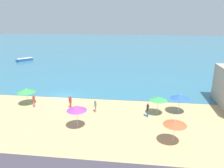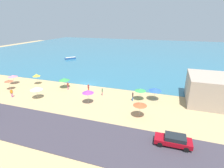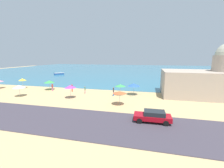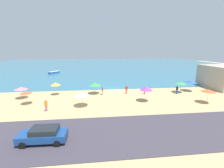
# 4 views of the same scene
# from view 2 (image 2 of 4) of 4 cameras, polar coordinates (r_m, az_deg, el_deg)

# --- Properties ---
(ground_plane) EXTENTS (160.00, 160.00, 0.00)m
(ground_plane) POSITION_cam_2_polar(r_m,az_deg,el_deg) (42.24, -8.51, -0.35)
(ground_plane) COLOR tan
(sea) EXTENTS (150.00, 110.00, 0.05)m
(sea) POSITION_cam_2_polar(r_m,az_deg,el_deg) (93.17, 6.93, 10.91)
(sea) COLOR teal
(sea) RESTS_ON ground_plane
(coastal_road) EXTENTS (80.00, 8.00, 0.06)m
(coastal_road) POSITION_cam_2_polar(r_m,az_deg,el_deg) (28.98, -24.86, -12.11)
(coastal_road) COLOR #3E3843
(coastal_road) RESTS_ON ground_plane
(beach_umbrella_0) EXTENTS (2.19, 2.19, 2.22)m
(beach_umbrella_0) POSITION_cam_2_polar(r_m,az_deg,el_deg) (48.48, -29.68, 2.27)
(beach_umbrella_0) COLOR #B2B2B7
(beach_umbrella_0) RESTS_ON ground_plane
(beach_umbrella_1) EXTENTS (2.30, 2.30, 2.37)m
(beach_umbrella_1) POSITION_cam_2_polar(r_m,az_deg,el_deg) (37.24, -23.51, -1.35)
(beach_umbrella_1) COLOR #B2B2B7
(beach_umbrella_1) RESTS_ON ground_plane
(beach_umbrella_2) EXTENTS (1.79, 1.79, 2.59)m
(beach_umbrella_2) POSITION_cam_2_polar(r_m,az_deg,el_deg) (45.55, -23.47, 2.66)
(beach_umbrella_2) COLOR #B2B2B7
(beach_umbrella_2) RESTS_ON ground_plane
(beach_umbrella_3) EXTENTS (2.42, 2.42, 2.48)m
(beach_umbrella_3) POSITION_cam_2_polar(r_m,az_deg,el_deg) (34.34, 13.90, -1.77)
(beach_umbrella_3) COLOR #B2B2B7
(beach_umbrella_3) RESTS_ON ground_plane
(beach_umbrella_4) EXTENTS (2.20, 2.20, 2.41)m
(beach_umbrella_4) POSITION_cam_2_polar(r_m,az_deg,el_deg) (27.91, 9.14, -6.61)
(beach_umbrella_4) COLOR #B2B2B7
(beach_umbrella_4) RESTS_ON ground_plane
(beach_umbrella_5) EXTENTS (2.43, 2.43, 2.36)m
(beach_umbrella_5) POSITION_cam_2_polar(r_m,az_deg,el_deg) (41.01, -15.36, 1.50)
(beach_umbrella_5) COLOR #B2B2B7
(beach_umbrella_5) RESTS_ON ground_plane
(beach_umbrella_6) EXTENTS (1.79, 1.79, 2.32)m
(beach_umbrella_6) POSITION_cam_2_polar(r_m,az_deg,el_deg) (44.78, -30.72, 0.93)
(beach_umbrella_6) COLOR #B2B2B7
(beach_umbrella_6) RESTS_ON ground_plane
(beach_umbrella_7) EXTENTS (2.17, 2.17, 2.64)m
(beach_umbrella_7) POSITION_cam_2_polar(r_m,az_deg,el_deg) (32.28, -7.88, -2.47)
(beach_umbrella_7) COLOR #B2B2B7
(beach_umbrella_7) RESTS_ON ground_plane
(beach_umbrella_8) EXTENTS (2.17, 2.17, 2.34)m
(beach_umbrella_8) POSITION_cam_2_polar(r_m,az_deg,el_deg) (33.86, 9.24, -1.88)
(beach_umbrella_8) COLOR #B2B2B7
(beach_umbrella_8) RESTS_ON ground_plane
(bather_0) EXTENTS (0.34, 0.54, 1.59)m
(bather_0) POSITION_cam_2_polar(r_m,az_deg,el_deg) (35.90, -3.20, -2.38)
(bather_0) COLOR #E26E88
(bather_0) RESTS_ON ground_plane
(bather_1) EXTENTS (0.31, 0.55, 1.77)m
(bather_1) POSITION_cam_2_polar(r_m,az_deg,el_deg) (33.64, 6.79, -3.89)
(bather_1) COLOR blue
(bather_1) RESTS_ON ground_plane
(bather_2) EXTENTS (0.23, 0.57, 1.74)m
(bather_2) POSITION_cam_2_polar(r_m,az_deg,el_deg) (39.96, -14.22, -0.47)
(bather_2) COLOR #CD619D
(bather_2) RESTS_ON ground_plane
(bather_3) EXTENTS (0.51, 0.36, 1.76)m
(bather_3) POSITION_cam_2_polar(r_m,az_deg,el_deg) (37.90, -7.70, -1.12)
(bather_3) COLOR #E9502F
(bather_3) RESTS_ON ground_plane
(bather_4) EXTENTS (0.38, 0.49, 1.80)m
(bather_4) POSITION_cam_2_polar(r_m,az_deg,el_deg) (40.27, -29.97, -2.42)
(bather_4) COLOR #CE5EA0
(bather_4) RESTS_ON ground_plane
(parked_car_2) EXTENTS (4.44, 1.94, 1.40)m
(parked_car_2) POSITION_cam_2_polar(r_m,az_deg,el_deg) (23.63, 19.48, -16.85)
(parked_car_2) COLOR #A30C17
(parked_car_2) RESTS_ON coastal_road
(skiff_nearshore) EXTENTS (3.70, 3.86, 0.74)m
(skiff_nearshore) POSITION_cam_2_polar(r_m,az_deg,el_deg) (72.26, -13.39, 8.21)
(skiff_nearshore) COLOR #285396
(skiff_nearshore) RESTS_ON sea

